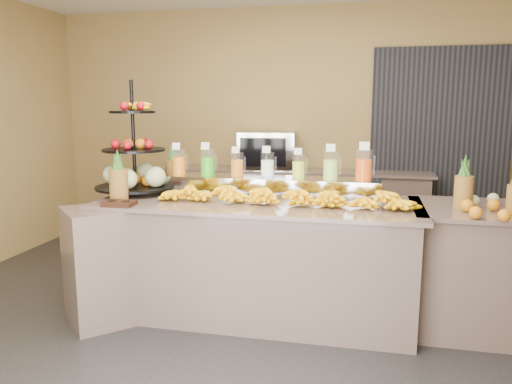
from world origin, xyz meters
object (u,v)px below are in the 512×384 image
(pitcher_tray, at_px, (267,186))
(banana_heap, at_px, (281,194))
(fruit_stand, at_px, (140,165))
(right_fruit_pile, at_px, (488,202))
(condiment_caddy, at_px, (119,203))
(oven_warmer, at_px, (267,150))

(pitcher_tray, relative_size, banana_heap, 0.92)
(fruit_stand, xyz_separation_m, right_fruit_pile, (2.71, -0.20, -0.16))
(pitcher_tray, xyz_separation_m, condiment_caddy, (-0.99, -0.69, -0.06))
(fruit_stand, bearing_deg, banana_heap, -25.08)
(banana_heap, relative_size, right_fruit_pile, 4.48)
(pitcher_tray, height_order, right_fruit_pile, right_fruit_pile)
(pitcher_tray, distance_m, banana_heap, 0.38)
(banana_heap, xyz_separation_m, condiment_caddy, (-1.16, -0.36, -0.06))
(fruit_stand, height_order, right_fruit_pile, fruit_stand)
(banana_heap, xyz_separation_m, oven_warmer, (-0.52, 2.00, 0.14))
(oven_warmer, bearing_deg, banana_heap, -81.63)
(fruit_stand, distance_m, oven_warmer, 1.97)
(banana_heap, xyz_separation_m, right_fruit_pile, (1.46, -0.03, 0.00))
(condiment_caddy, relative_size, right_fruit_pile, 0.50)
(banana_heap, relative_size, condiment_caddy, 8.94)
(banana_heap, xyz_separation_m, fruit_stand, (-1.24, 0.18, 0.17))
(fruit_stand, distance_m, right_fruit_pile, 2.72)
(banana_heap, distance_m, right_fruit_pile, 1.46)
(pitcher_tray, relative_size, oven_warmer, 2.86)
(fruit_stand, relative_size, condiment_caddy, 4.23)
(pitcher_tray, height_order, banana_heap, banana_heap)
(right_fruit_pile, bearing_deg, condiment_caddy, -172.86)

